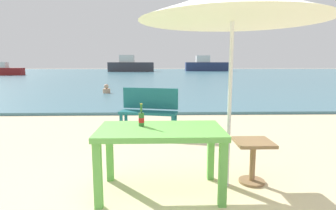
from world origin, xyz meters
name	(u,v)px	position (x,y,z in m)	size (l,w,h in m)	color
ground_plane	(192,204)	(0.00, 0.00, 0.00)	(120.00, 120.00, 0.00)	beige
sea_water	(163,74)	(0.00, 30.00, 0.04)	(120.00, 50.00, 0.08)	teal
picnic_table_green	(160,138)	(-0.33, 0.29, 0.65)	(1.40, 0.80, 0.76)	#60B24C
beer_bottle_amber	(141,118)	(-0.55, 0.41, 0.85)	(0.07, 0.07, 0.26)	#2D662D
patio_umbrella	(233,5)	(0.48, 0.43, 2.12)	(2.10, 2.10, 2.30)	silver
side_table_wood	(253,155)	(0.81, 0.51, 0.35)	(0.44, 0.44, 0.54)	olive
bench_teal_center	(149,108)	(-0.56, 3.01, 0.54)	(1.25, 0.64, 0.95)	#196066
swimmer_person	(106,90)	(-2.79, 10.00, 0.24)	(0.34, 0.34, 0.41)	tan
boat_cargo_ship	(130,66)	(-4.70, 38.86, 0.95)	(6.69, 1.82, 2.43)	#38383F
boat_tanker	(206,65)	(7.02, 41.51, 0.95)	(6.69, 1.82, 2.43)	navy
boat_barge	(4,70)	(-17.22, 27.94, 0.58)	(3.84, 1.05, 1.40)	maroon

